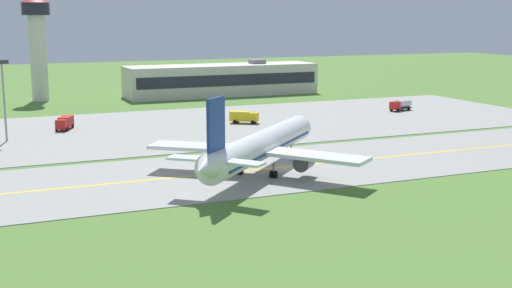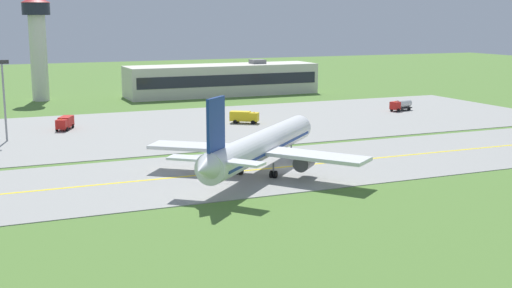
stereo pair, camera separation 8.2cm
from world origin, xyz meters
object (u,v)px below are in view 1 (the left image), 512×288
service_truck_fuel (65,122)px  apron_light_mast (3,90)px  control_tower (37,38)px  service_truck_catering (244,116)px  service_truck_baggage (401,105)px  airplane_lead (260,146)px

service_truck_fuel → apron_light_mast: apron_light_mast is taller
control_tower → apron_light_mast: size_ratio=1.88×
service_truck_catering → apron_light_mast: apron_light_mast is taller
service_truck_baggage → apron_light_mast: (-88.97, -5.18, 7.79)m
service_truck_baggage → service_truck_fuel: 77.66m
service_truck_baggage → apron_light_mast: apron_light_mast is taller
service_truck_catering → service_truck_fuel: bearing=169.5°
airplane_lead → control_tower: bearing=101.1°
service_truck_catering → service_truck_baggage: bearing=4.1°
control_tower → airplane_lead: bearing=-78.9°
airplane_lead → control_tower: 104.44m
airplane_lead → service_truck_baggage: 73.84m
service_truck_catering → apron_light_mast: size_ratio=0.41×
service_truck_fuel → apron_light_mast: bearing=-142.3°
airplane_lead → service_truck_fuel: airplane_lead is taller
service_truck_fuel → control_tower: control_tower is taller
service_truck_catering → control_tower: 69.53m
airplane_lead → control_tower: (-20.01, 101.74, 12.49)m
service_truck_catering → apron_light_mast: (-47.25, -2.20, 7.79)m
service_truck_fuel → control_tower: (0.51, 51.32, 15.09)m
airplane_lead → service_truck_fuel: (-20.52, 50.42, -2.60)m
apron_light_mast → service_truck_baggage: bearing=3.3°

